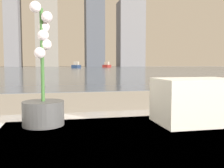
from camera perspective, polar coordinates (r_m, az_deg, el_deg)
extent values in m
cylinder|color=#4C4C4C|center=(0.90, -15.41, -6.46)|extent=(0.14, 0.14, 0.08)
cylinder|color=#38662D|center=(0.88, -15.68, 6.30)|extent=(0.01, 0.01, 0.31)
sphere|color=silver|center=(0.88, -17.15, 16.49)|extent=(0.04, 0.04, 0.04)
sphere|color=silver|center=(0.88, -14.68, 14.60)|extent=(0.04, 0.04, 0.04)
sphere|color=silver|center=(0.90, -15.25, 12.46)|extent=(0.04, 0.04, 0.04)
sphere|color=silver|center=(0.88, -15.48, 10.69)|extent=(0.04, 0.04, 0.04)
sphere|color=silver|center=(0.89, -14.86, 8.73)|extent=(0.04, 0.04, 0.04)
sphere|color=silver|center=(0.87, -16.20, 6.86)|extent=(0.04, 0.04, 0.04)
cube|color=silver|center=(0.95, 18.41, -7.26)|extent=(0.27, 0.19, 0.04)
cube|color=silver|center=(0.94, 18.46, -4.88)|extent=(0.27, 0.19, 0.04)
cube|color=silver|center=(0.94, 18.52, -2.46)|extent=(0.27, 0.19, 0.04)
cube|color=silver|center=(0.93, 18.58, -0.02)|extent=(0.27, 0.19, 0.04)
cube|color=slate|center=(61.95, -11.38, 3.58)|extent=(180.00, 110.00, 0.01)
cube|color=maroon|center=(77.41, -1.17, 4.11)|extent=(3.50, 4.89, 0.82)
cube|color=#B2A893|center=(77.42, -1.17, 4.76)|extent=(1.82, 2.08, 0.93)
cube|color=navy|center=(63.81, -8.15, 3.99)|extent=(2.73, 4.59, 0.76)
cube|color=#B2A893|center=(63.82, -8.15, 4.72)|extent=(1.53, 1.88, 0.87)
cube|color=slate|center=(122.37, -21.86, 16.31)|extent=(6.04, 10.69, 53.48)
cube|color=slate|center=(123.67, 4.26, 11.20)|extent=(12.22, 9.47, 31.02)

